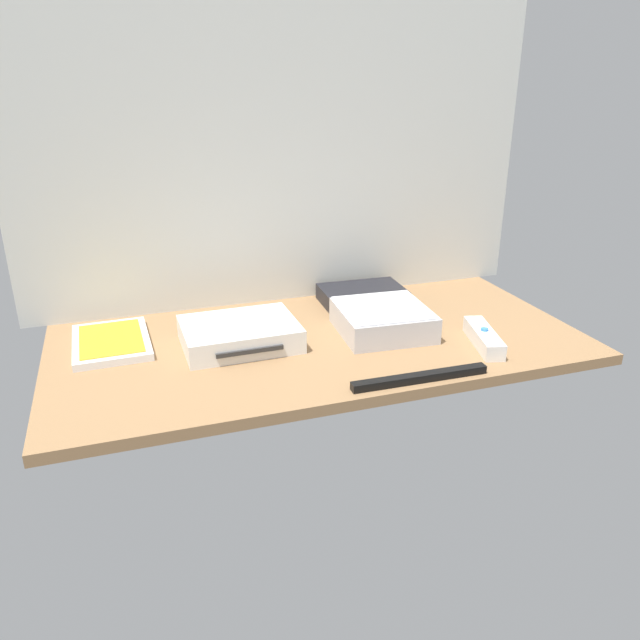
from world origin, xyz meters
The scene contains 8 objects.
ground_plane centered at (0.00, 0.00, -1.00)cm, with size 100.00×48.00×2.00cm, color #936D47.
back_wall centered at (0.00, 24.60, 32.00)cm, with size 110.00×1.20×64.00cm, color silver.
game_console centered at (-14.96, 2.40, 2.20)cm, with size 21.25×16.76×4.40cm.
mini_computer centered at (12.79, -0.51, 2.64)cm, with size 18.11×18.11×5.30cm.
game_case centered at (-37.86, 9.65, 0.76)cm, with size 14.14×19.38×1.56cm.
network_router centered at (15.31, 16.23, 1.70)cm, with size 18.49×12.94×3.40cm.
remote_wand centered at (28.08, -12.26, 1.51)cm, with size 7.32×15.23×3.40cm.
sensor_bar centered at (10.17, -21.60, 0.70)cm, with size 24.00×1.80×1.40cm, color black.
Camera 1 is at (-34.46, -102.47, 47.63)cm, focal length 34.68 mm.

